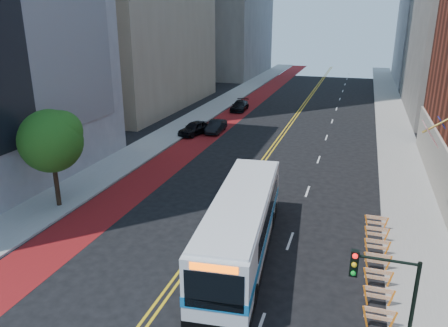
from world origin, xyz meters
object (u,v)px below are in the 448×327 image
(traffic_signal, at_px, (386,295))
(car_c, at_px, (240,106))
(street_tree, at_px, (52,139))
(transit_bus, at_px, (242,224))
(car_b, at_px, (216,126))
(car_a, at_px, (195,128))

(traffic_signal, distance_m, car_c, 47.63)
(street_tree, bearing_deg, traffic_signal, -24.82)
(transit_bus, bearing_deg, traffic_signal, -51.43)
(traffic_signal, relative_size, car_c, 1.08)
(traffic_signal, height_order, transit_bus, traffic_signal)
(transit_bus, distance_m, car_b, 26.75)
(transit_bus, bearing_deg, car_b, 105.85)
(car_b, bearing_deg, car_a, -141.60)
(car_b, bearing_deg, car_c, 91.72)
(traffic_signal, xyz_separation_m, car_c, (-17.42, 44.23, -3.04))
(transit_bus, height_order, car_b, transit_bus)
(street_tree, xyz_separation_m, traffic_signal, (20.66, -9.55, -1.19))
(traffic_signal, height_order, car_b, traffic_signal)
(traffic_signal, distance_m, car_b, 36.25)
(transit_bus, xyz_separation_m, car_a, (-11.76, 23.23, -1.12))
(traffic_signal, height_order, car_a, traffic_signal)
(transit_bus, xyz_separation_m, car_b, (-9.80, 24.86, -1.18))
(street_tree, xyz_separation_m, transit_bus, (13.70, -2.41, -3.04))
(street_tree, xyz_separation_m, car_a, (1.94, 20.81, -4.16))
(car_b, bearing_deg, street_tree, -101.24)
(car_a, distance_m, car_c, 13.92)
(car_a, xyz_separation_m, car_c, (1.29, 13.86, -0.07))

